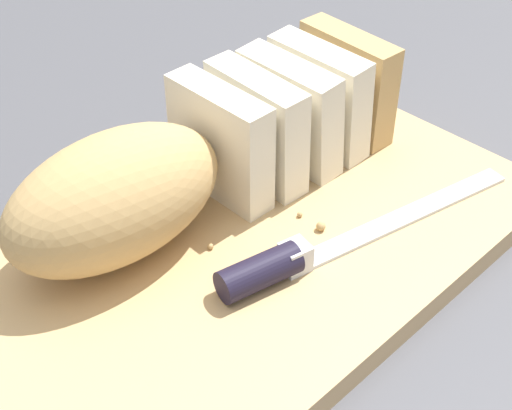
{
  "coord_description": "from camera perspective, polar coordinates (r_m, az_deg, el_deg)",
  "views": [
    {
      "loc": [
        -0.31,
        -0.31,
        0.41
      ],
      "look_at": [
        0.0,
        0.0,
        0.05
      ],
      "focal_mm": 52.26,
      "sensor_mm": 36.0,
      "label": 1
    }
  ],
  "objects": [
    {
      "name": "crumb_stray_right",
      "position": [
        0.62,
        -3.43,
        1.02
      ],
      "size": [
        0.01,
        0.01,
        0.01
      ],
      "primitive_type": "sphere",
      "color": "tan",
      "rests_on": "cutting_board"
    },
    {
      "name": "crumb_near_loaf",
      "position": [
        0.57,
        -3.5,
        -3.19
      ],
      "size": [
        0.0,
        0.0,
        0.0
      ],
      "primitive_type": "sphere",
      "color": "tan",
      "rests_on": "cutting_board"
    },
    {
      "name": "bread_knife",
      "position": [
        0.55,
        2.99,
        -4.1
      ],
      "size": [
        0.27,
        0.08,
        0.02
      ],
      "rotation": [
        0.0,
        0.0,
        -0.22
      ],
      "color": "silver",
      "rests_on": "cutting_board"
    },
    {
      "name": "bread_loaf",
      "position": [
        0.58,
        -4.56,
        3.69
      ],
      "size": [
        0.35,
        0.12,
        0.1
      ],
      "rotation": [
        0.0,
        0.0,
        -0.04
      ],
      "color": "tan",
      "rests_on": "cutting_board"
    },
    {
      "name": "crumb_near_knife",
      "position": [
        0.6,
        3.37,
        -0.73
      ],
      "size": [
        0.0,
        0.0,
        0.0
      ],
      "primitive_type": "sphere",
      "color": "tan",
      "rests_on": "cutting_board"
    },
    {
      "name": "ground_plane",
      "position": [
        0.59,
        0.0,
        -3.92
      ],
      "size": [
        3.0,
        3.0,
        0.0
      ],
      "primitive_type": "plane",
      "color": "#4C4C51"
    },
    {
      "name": "cutting_board",
      "position": [
        0.59,
        0.0,
        -3.12
      ],
      "size": [
        0.46,
        0.28,
        0.02
      ],
      "primitive_type": "cube",
      "rotation": [
        0.0,
        0.0,
        -0.01
      ],
      "color": "tan",
      "rests_on": "ground_plane"
    },
    {
      "name": "crumb_stray_left",
      "position": [
        0.58,
        4.99,
        -1.63
      ],
      "size": [
        0.01,
        0.01,
        0.01
      ],
      "primitive_type": "sphere",
      "color": "tan",
      "rests_on": "cutting_board"
    }
  ]
}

